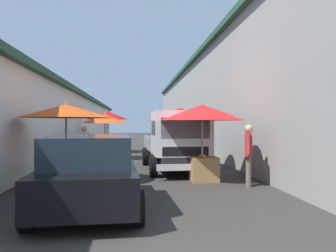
{
  "coord_description": "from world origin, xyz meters",
  "views": [
    {
      "loc": [
        -2.41,
        0.23,
        1.69
      ],
      "look_at": [
        8.59,
        -0.87,
        1.61
      ],
      "focal_mm": 35.51,
      "sensor_mm": 36.0,
      "label": 1
    }
  ],
  "objects_px": {
    "fruit_stall_far_right": "(67,118)",
    "fruit_stall_far_left": "(104,126)",
    "hatchback_car": "(90,171)",
    "fruit_stall_mid_lane": "(202,121)",
    "delivery_truck": "(177,143)",
    "vendor_by_crates": "(248,151)",
    "fruit_stall_near_left": "(181,121)",
    "vendor_in_shade": "(84,144)",
    "plastic_stool": "(35,184)",
    "fruit_stall_near_right": "(107,120)"
  },
  "relations": [
    {
      "from": "fruit_stall_far_right",
      "to": "fruit_stall_near_left",
      "type": "xyz_separation_m",
      "value": [
        2.43,
        -3.53,
        -0.08
      ]
    },
    {
      "from": "fruit_stall_near_left",
      "to": "delivery_truck",
      "type": "distance_m",
      "value": 1.05
    },
    {
      "from": "delivery_truck",
      "to": "fruit_stall_near_right",
      "type": "bearing_deg",
      "value": 20.37
    },
    {
      "from": "hatchback_car",
      "to": "plastic_stool",
      "type": "relative_size",
      "value": 9.19
    },
    {
      "from": "fruit_stall_far_right",
      "to": "plastic_stool",
      "type": "xyz_separation_m",
      "value": [
        -1.77,
        0.33,
        -1.51
      ]
    },
    {
      "from": "fruit_stall_far_right",
      "to": "plastic_stool",
      "type": "height_order",
      "value": "fruit_stall_far_right"
    },
    {
      "from": "fruit_stall_near_right",
      "to": "fruit_stall_mid_lane",
      "type": "bearing_deg",
      "value": -159.93
    },
    {
      "from": "fruit_stall_far_right",
      "to": "fruit_stall_mid_lane",
      "type": "distance_m",
      "value": 3.85
    },
    {
      "from": "fruit_stall_far_left",
      "to": "delivery_truck",
      "type": "xyz_separation_m",
      "value": [
        -4.53,
        -2.86,
        -0.54
      ]
    },
    {
      "from": "fruit_stall_near_left",
      "to": "hatchback_car",
      "type": "bearing_deg",
      "value": 154.1
    },
    {
      "from": "fruit_stall_near_right",
      "to": "delivery_truck",
      "type": "bearing_deg",
      "value": -159.63
    },
    {
      "from": "fruit_stall_far_right",
      "to": "fruit_stall_mid_lane",
      "type": "height_order",
      "value": "fruit_stall_mid_lane"
    },
    {
      "from": "fruit_stall_near_right",
      "to": "plastic_stool",
      "type": "distance_m",
      "value": 11.7
    },
    {
      "from": "fruit_stall_far_left",
      "to": "fruit_stall_near_left",
      "type": "height_order",
      "value": "fruit_stall_near_left"
    },
    {
      "from": "fruit_stall_far_left",
      "to": "fruit_stall_mid_lane",
      "type": "distance_m",
      "value": 7.03
    },
    {
      "from": "fruit_stall_far_left",
      "to": "hatchback_car",
      "type": "xyz_separation_m",
      "value": [
        -9.0,
        -0.55,
        -0.84
      ]
    },
    {
      "from": "fruit_stall_far_right",
      "to": "vendor_by_crates",
      "type": "relative_size",
      "value": 1.56
    },
    {
      "from": "fruit_stall_far_right",
      "to": "fruit_stall_mid_lane",
      "type": "xyz_separation_m",
      "value": [
        0.08,
        -3.85,
        -0.08
      ]
    },
    {
      "from": "vendor_by_crates",
      "to": "fruit_stall_near_left",
      "type": "bearing_deg",
      "value": 22.85
    },
    {
      "from": "fruit_stall_far_left",
      "to": "hatchback_car",
      "type": "distance_m",
      "value": 9.06
    },
    {
      "from": "plastic_stool",
      "to": "vendor_by_crates",
      "type": "bearing_deg",
      "value": -80.03
    },
    {
      "from": "vendor_by_crates",
      "to": "vendor_in_shade",
      "type": "distance_m",
      "value": 6.18
    },
    {
      "from": "fruit_stall_far_right",
      "to": "hatchback_car",
      "type": "xyz_separation_m",
      "value": [
        -2.77,
        -1.0,
        -1.1
      ]
    },
    {
      "from": "plastic_stool",
      "to": "fruit_stall_far_left",
      "type": "bearing_deg",
      "value": -5.6
    },
    {
      "from": "fruit_stall_near_right",
      "to": "vendor_by_crates",
      "type": "distance_m",
      "value": 11.65
    },
    {
      "from": "fruit_stall_mid_lane",
      "to": "vendor_in_shade",
      "type": "relative_size",
      "value": 1.54
    },
    {
      "from": "hatchback_car",
      "to": "delivery_truck",
      "type": "relative_size",
      "value": 0.8
    },
    {
      "from": "fruit_stall_far_left",
      "to": "fruit_stall_mid_lane",
      "type": "height_order",
      "value": "fruit_stall_mid_lane"
    },
    {
      "from": "fruit_stall_near_left",
      "to": "plastic_stool",
      "type": "relative_size",
      "value": 5.49
    },
    {
      "from": "fruit_stall_far_left",
      "to": "fruit_stall_near_right",
      "type": "distance_m",
      "value": 3.59
    },
    {
      "from": "delivery_truck",
      "to": "vendor_by_crates",
      "type": "distance_m",
      "value": 3.01
    },
    {
      "from": "fruit_stall_near_left",
      "to": "hatchback_car",
      "type": "relative_size",
      "value": 0.6
    },
    {
      "from": "fruit_stall_near_right",
      "to": "vendor_by_crates",
      "type": "height_order",
      "value": "fruit_stall_near_right"
    },
    {
      "from": "fruit_stall_far_left",
      "to": "hatchback_car",
      "type": "height_order",
      "value": "fruit_stall_far_left"
    },
    {
      "from": "fruit_stall_near_right",
      "to": "hatchback_car",
      "type": "distance_m",
      "value": 12.65
    },
    {
      "from": "delivery_truck",
      "to": "vendor_in_shade",
      "type": "relative_size",
      "value": 3.12
    },
    {
      "from": "fruit_stall_far_left",
      "to": "fruit_stall_near_right",
      "type": "bearing_deg",
      "value": 2.41
    },
    {
      "from": "fruit_stall_mid_lane",
      "to": "hatchback_car",
      "type": "bearing_deg",
      "value": 135.08
    },
    {
      "from": "delivery_truck",
      "to": "vendor_by_crates",
      "type": "bearing_deg",
      "value": -147.75
    },
    {
      "from": "vendor_by_crates",
      "to": "vendor_in_shade",
      "type": "xyz_separation_m",
      "value": [
        3.8,
        4.88,
        -0.04
      ]
    },
    {
      "from": "hatchback_car",
      "to": "fruit_stall_far_right",
      "type": "bearing_deg",
      "value": 19.9
    },
    {
      "from": "fruit_stall_mid_lane",
      "to": "plastic_stool",
      "type": "xyz_separation_m",
      "value": [
        -1.85,
        4.19,
        -1.43
      ]
    },
    {
      "from": "fruit_stall_far_right",
      "to": "fruit_stall_near_left",
      "type": "bearing_deg",
      "value": -55.43
    },
    {
      "from": "delivery_truck",
      "to": "fruit_stall_near_left",
      "type": "bearing_deg",
      "value": -17.04
    },
    {
      "from": "hatchback_car",
      "to": "delivery_truck",
      "type": "xyz_separation_m",
      "value": [
        4.47,
        -2.3,
        0.3
      ]
    },
    {
      "from": "fruit_stall_far_right",
      "to": "fruit_stall_far_left",
      "type": "distance_m",
      "value": 6.25
    },
    {
      "from": "fruit_stall_far_right",
      "to": "vendor_in_shade",
      "type": "bearing_deg",
      "value": -0.74
    },
    {
      "from": "fruit_stall_far_right",
      "to": "fruit_stall_near_right",
      "type": "distance_m",
      "value": 9.81
    },
    {
      "from": "delivery_truck",
      "to": "vendor_by_crates",
      "type": "height_order",
      "value": "delivery_truck"
    },
    {
      "from": "fruit_stall_far_right",
      "to": "fruit_stall_near_left",
      "type": "height_order",
      "value": "fruit_stall_near_left"
    }
  ]
}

